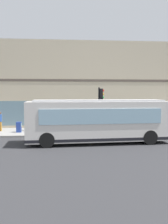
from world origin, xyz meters
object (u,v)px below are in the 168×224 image
(pedestrian_near_building_entrance, at_px, (40,121))
(pedestrian_by_light_pole, at_px, (0,120))
(city_bus_nearside, at_px, (98,121))
(traffic_light_near_corner, at_px, (100,101))
(fire_hydrant, at_px, (63,128))
(newspaper_vending_box, at_px, (19,127))
(pedestrian_near_hydrant, at_px, (27,119))

(pedestrian_near_building_entrance, xyz_separation_m, pedestrian_by_light_pole, (0.66, 3.64, 0.02))
(city_bus_nearside, xyz_separation_m, traffic_light_near_corner, (3.07, -0.65, 1.30))
(fire_hydrant, xyz_separation_m, newspaper_vending_box, (0.44, 3.84, 0.09))
(city_bus_nearside, distance_m, traffic_light_near_corner, 3.40)
(fire_hydrant, bearing_deg, pedestrian_near_hydrant, 68.61)
(pedestrian_by_light_pole, bearing_deg, pedestrian_near_building_entrance, -100.27)
(pedestrian_near_hydrant, relative_size, pedestrian_by_light_pole, 1.03)
(fire_hydrant, bearing_deg, traffic_light_near_corner, -104.61)
(fire_hydrant, relative_size, pedestrian_by_light_pole, 0.43)
(traffic_light_near_corner, xyz_separation_m, fire_hydrant, (0.82, 3.14, -2.34))
(pedestrian_by_light_pole, distance_m, newspaper_vending_box, 2.02)
(newspaper_vending_box, bearing_deg, pedestrian_near_hydrant, -32.92)
(newspaper_vending_box, bearing_deg, pedestrian_by_light_pole, 66.37)
(pedestrian_near_hydrant, bearing_deg, fire_hydrant, -111.39)
(city_bus_nearside, xyz_separation_m, newspaper_vending_box, (4.33, 6.34, -0.95))
(pedestrian_near_building_entrance, relative_size, newspaper_vending_box, 1.89)
(pedestrian_near_building_entrance, height_order, pedestrian_near_hydrant, pedestrian_near_hydrant)
(traffic_light_near_corner, distance_m, pedestrian_by_light_pole, 9.16)
(city_bus_nearside, xyz_separation_m, pedestrian_by_light_pole, (5.11, 8.12, -0.40))
(fire_hydrant, bearing_deg, city_bus_nearside, -147.38)
(city_bus_nearside, relative_size, pedestrian_by_light_pole, 5.85)
(traffic_light_near_corner, xyz_separation_m, pedestrian_near_hydrant, (2.11, 6.43, -1.66))
(city_bus_nearside, relative_size, pedestrian_near_hydrant, 5.66)
(city_bus_nearside, bearing_deg, traffic_light_near_corner, -11.93)
(pedestrian_near_building_entrance, xyz_separation_m, pedestrian_near_hydrant, (0.73, 1.30, 0.06))
(pedestrian_near_building_entrance, relative_size, pedestrian_near_hydrant, 0.95)
(traffic_light_near_corner, xyz_separation_m, pedestrian_by_light_pole, (2.04, 8.77, -1.70))
(pedestrian_near_building_entrance, bearing_deg, pedestrian_by_light_pole, 79.73)
(fire_hydrant, bearing_deg, pedestrian_by_light_pole, 77.78)
(city_bus_nearside, relative_size, fire_hydrant, 13.73)
(traffic_light_near_corner, bearing_deg, city_bus_nearside, 168.07)
(city_bus_nearside, bearing_deg, pedestrian_near_hydrant, 48.14)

